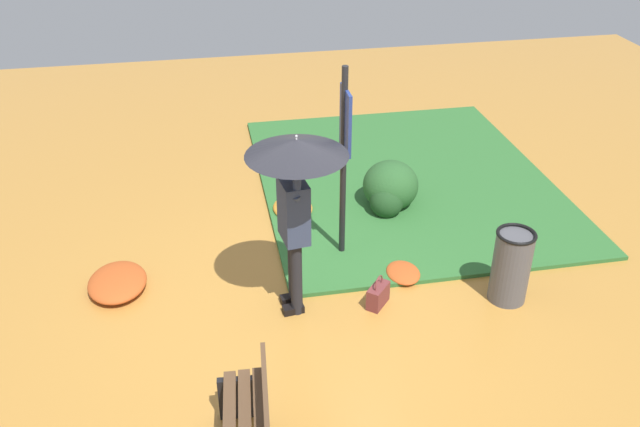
# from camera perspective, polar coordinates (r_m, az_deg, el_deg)

# --- Properties ---
(ground_plane) EXTENTS (18.00, 18.00, 0.00)m
(ground_plane) POSITION_cam_1_polar(r_m,az_deg,el_deg) (7.10, -1.35, -9.01)
(ground_plane) COLOR #B27A33
(grass_verge) EXTENTS (4.80, 4.00, 0.05)m
(grass_verge) POSITION_cam_1_polar(r_m,az_deg,el_deg) (9.75, 7.07, 2.85)
(grass_verge) COLOR #2D662D
(grass_verge) RESTS_ON ground_plane
(person_with_umbrella) EXTENTS (0.96, 0.96, 2.04)m
(person_with_umbrella) POSITION_cam_1_polar(r_m,az_deg,el_deg) (6.38, -2.08, 2.78)
(person_with_umbrella) COLOR black
(person_with_umbrella) RESTS_ON ground_plane
(info_sign_post) EXTENTS (0.44, 0.07, 2.30)m
(info_sign_post) POSITION_cam_1_polar(r_m,az_deg,el_deg) (7.40, 2.07, 5.97)
(info_sign_post) COLOR black
(info_sign_post) RESTS_ON ground_plane
(handbag) EXTENTS (0.32, 0.30, 0.37)m
(handbag) POSITION_cam_1_polar(r_m,az_deg,el_deg) (7.26, 4.89, -6.82)
(handbag) COLOR brown
(handbag) RESTS_ON ground_plane
(trash_bin) EXTENTS (0.42, 0.42, 0.83)m
(trash_bin) POSITION_cam_1_polar(r_m,az_deg,el_deg) (7.44, 15.72, -4.26)
(trash_bin) COLOR #4C4C51
(trash_bin) RESTS_ON ground_plane
(shrub_cluster) EXTENTS (0.80, 0.73, 0.65)m
(shrub_cluster) POSITION_cam_1_polar(r_m,az_deg,el_deg) (8.90, 5.86, 2.11)
(shrub_cluster) COLOR #285628
(shrub_cluster) RESTS_ON ground_plane
(leaf_pile_near_person) EXTENTS (0.64, 0.51, 0.14)m
(leaf_pile_near_person) POSITION_cam_1_polar(r_m,az_deg,el_deg) (8.89, -2.30, 0.48)
(leaf_pile_near_person) COLOR #C68428
(leaf_pile_near_person) RESTS_ON ground_plane
(leaf_pile_by_bench) EXTENTS (0.47, 0.38, 0.10)m
(leaf_pile_by_bench) POSITION_cam_1_polar(r_m,az_deg,el_deg) (7.75, 6.98, -4.95)
(leaf_pile_by_bench) COLOR #B74C1E
(leaf_pile_by_bench) RESTS_ON ground_plane
(leaf_pile_far_path) EXTENTS (0.79, 0.63, 0.17)m
(leaf_pile_far_path) POSITION_cam_1_polar(r_m,az_deg,el_deg) (7.81, -16.61, -5.54)
(leaf_pile_far_path) COLOR #B74C1E
(leaf_pile_far_path) RESTS_ON ground_plane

